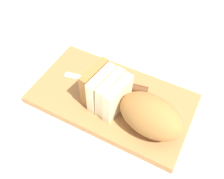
{
  "coord_description": "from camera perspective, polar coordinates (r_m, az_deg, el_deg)",
  "views": [
    {
      "loc": [
        -0.22,
        0.37,
        0.59
      ],
      "look_at": [
        0.0,
        0.0,
        0.05
      ],
      "focal_mm": 40.17,
      "sensor_mm": 36.0,
      "label": 1
    }
  ],
  "objects": [
    {
      "name": "bread_loaf",
      "position": [
        0.63,
        5.02,
        -3.86
      ],
      "size": [
        0.28,
        0.13,
        0.11
      ],
      "rotation": [
        0.0,
        0.0,
        -0.09
      ],
      "color": "#996633",
      "rests_on": "cutting_board"
    },
    {
      "name": "cutting_board",
      "position": [
        0.72,
        0.0,
        -2.1
      ],
      "size": [
        0.46,
        0.27,
        0.02
      ],
      "primitive_type": "cube",
      "rotation": [
        0.0,
        0.0,
        0.05
      ],
      "color": "#9E6B3D",
      "rests_on": "ground_plane"
    },
    {
      "name": "crumb_near_knife",
      "position": [
        0.71,
        2.34,
        -0.95
      ],
      "size": [
        0.01,
        0.01,
        0.01
      ],
      "primitive_type": "sphere",
      "color": "tan",
      "rests_on": "cutting_board"
    },
    {
      "name": "crumb_near_loaf",
      "position": [
        0.7,
        0.16,
        -2.28
      ],
      "size": [
        0.01,
        0.01,
        0.01
      ],
      "primitive_type": "sphere",
      "color": "tan",
      "rests_on": "cutting_board"
    },
    {
      "name": "crumb_stray_left",
      "position": [
        0.7,
        5.69,
        -2.19
      ],
      "size": [
        0.01,
        0.01,
        0.01
      ],
      "primitive_type": "sphere",
      "color": "tan",
      "rests_on": "cutting_board"
    },
    {
      "name": "ground_plane",
      "position": [
        0.73,
        0.0,
        -2.68
      ],
      "size": [
        3.0,
        3.0,
        0.0
      ],
      "primitive_type": "plane",
      "color": "silver"
    },
    {
      "name": "bread_knife",
      "position": [
        0.72,
        3.52,
        0.58
      ],
      "size": [
        0.25,
        0.08,
        0.03
      ],
      "rotation": [
        0.0,
        0.0,
        0.23
      ],
      "color": "silver",
      "rests_on": "cutting_board"
    }
  ]
}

